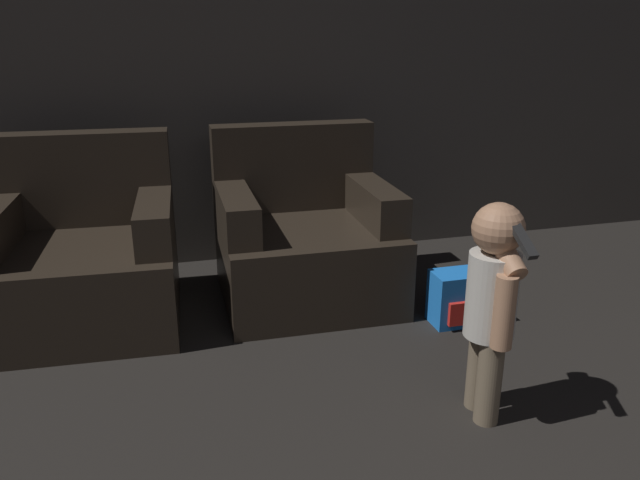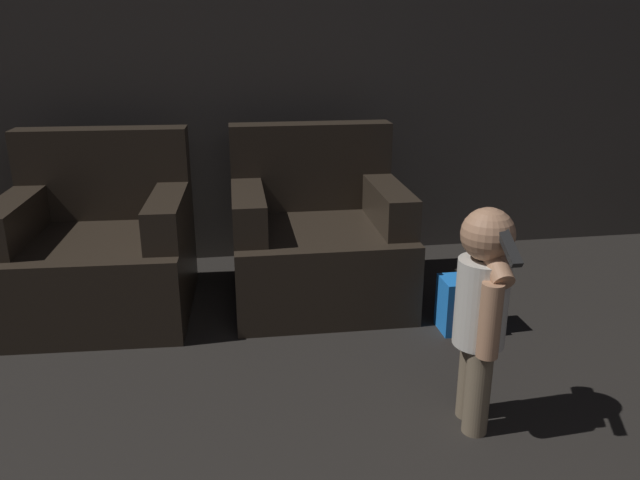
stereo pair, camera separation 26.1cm
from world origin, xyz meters
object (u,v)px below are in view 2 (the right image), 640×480
armchair_left (100,251)px  armchair_right (318,240)px  toy_backpack (468,304)px  person_toddler (482,303)px

armchair_left → armchair_right: 1.12m
toy_backpack → armchair_right: bearing=140.2°
armchair_left → person_toddler: armchair_left is taller
armchair_left → toy_backpack: (1.76, -0.53, -0.18)m
person_toddler → toy_backpack: person_toddler is taller
armchair_left → person_toddler: (1.49, -1.26, 0.18)m
armchair_right → person_toddler: (0.38, -1.26, 0.18)m
armchair_left → person_toddler: size_ratio=1.13×
person_toddler → toy_backpack: bearing=168.4°
armchair_left → person_toddler: 1.96m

